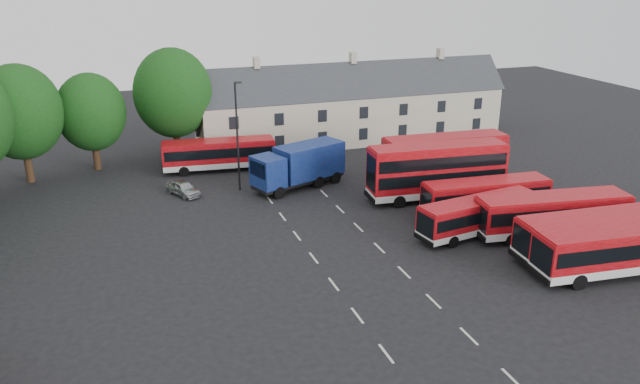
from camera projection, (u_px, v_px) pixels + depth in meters
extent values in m
plane|color=black|center=(323.00, 271.00, 41.63)|extent=(140.00, 140.00, 0.00)
cube|color=beige|center=(386.00, 354.00, 32.76)|extent=(0.15, 1.80, 0.01)
cube|color=beige|center=(357.00, 315.00, 36.31)|extent=(0.15, 1.80, 0.01)
cube|color=beige|center=(334.00, 284.00, 39.86)|extent=(0.15, 1.80, 0.01)
cube|color=beige|center=(314.00, 258.00, 43.41)|extent=(0.15, 1.80, 0.01)
cube|color=beige|center=(297.00, 236.00, 46.96)|extent=(0.15, 1.80, 0.01)
cube|color=beige|center=(282.00, 217.00, 50.51)|extent=(0.15, 1.80, 0.01)
cube|color=beige|center=(270.00, 200.00, 54.06)|extent=(0.15, 1.80, 0.01)
cube|color=beige|center=(259.00, 186.00, 57.61)|extent=(0.15, 1.80, 0.01)
cube|color=beige|center=(513.00, 379.00, 30.74)|extent=(0.15, 1.80, 0.01)
cube|color=beige|center=(469.00, 336.00, 34.29)|extent=(0.15, 1.80, 0.01)
cube|color=beige|center=(433.00, 301.00, 37.84)|extent=(0.15, 1.80, 0.01)
cube|color=beige|center=(404.00, 272.00, 41.39)|extent=(0.15, 1.80, 0.01)
cube|color=beige|center=(379.00, 248.00, 44.94)|extent=(0.15, 1.80, 0.01)
cube|color=beige|center=(358.00, 227.00, 48.49)|extent=(0.15, 1.80, 0.01)
cube|color=beige|center=(340.00, 209.00, 52.04)|extent=(0.15, 1.80, 0.01)
cube|color=beige|center=(324.00, 194.00, 55.59)|extent=(0.15, 1.80, 0.01)
cube|color=beige|center=(310.00, 180.00, 59.14)|extent=(0.15, 1.80, 0.01)
cylinder|color=black|center=(28.00, 161.00, 57.89)|extent=(0.70, 0.70, 4.02)
ellipsoid|color=#12370F|center=(20.00, 112.00, 56.28)|extent=(7.59, 7.59, 8.73)
cylinder|color=black|center=(96.00, 152.00, 61.59)|extent=(0.70, 0.70, 3.50)
ellipsoid|color=#12370F|center=(91.00, 112.00, 60.19)|extent=(6.60, 6.60, 7.59)
cylinder|color=black|center=(177.00, 139.00, 64.81)|extent=(0.70, 0.70, 4.20)
ellipsoid|color=#12370F|center=(173.00, 93.00, 63.13)|extent=(7.92, 7.92, 9.11)
cube|color=beige|center=(352.00, 117.00, 71.60)|extent=(35.00, 7.00, 5.50)
cube|color=#2D3035|center=(352.00, 93.00, 70.66)|extent=(35.70, 7.13, 7.13)
cube|color=beige|center=(256.00, 63.00, 65.92)|extent=(0.60, 0.90, 1.20)
cube|color=beige|center=(353.00, 58.00, 69.30)|extent=(0.60, 0.90, 1.20)
cube|color=beige|center=(440.00, 53.00, 72.67)|extent=(0.60, 0.90, 1.20)
cube|color=silver|center=(618.00, 263.00, 40.88)|extent=(11.88, 3.73, 0.58)
cube|color=#A30A12|center=(622.00, 245.00, 40.42)|extent=(11.88, 3.73, 2.07)
cube|color=black|center=(622.00, 244.00, 40.40)|extent=(11.42, 3.75, 1.01)
cube|color=#A30A12|center=(624.00, 229.00, 40.05)|extent=(11.63, 3.60, 0.13)
cylinder|color=black|center=(579.00, 282.00, 39.05)|extent=(1.08, 0.39, 1.06)
cube|color=silver|center=(594.00, 247.00, 43.15)|extent=(11.73, 3.44, 0.58)
cube|color=#A30A12|center=(597.00, 230.00, 42.70)|extent=(11.73, 3.44, 2.05)
cube|color=black|center=(597.00, 229.00, 42.68)|extent=(11.28, 3.47, 1.00)
cube|color=#A30A12|center=(600.00, 215.00, 42.33)|extent=(11.49, 3.32, 0.13)
cylinder|color=black|center=(558.00, 265.00, 41.27)|extent=(1.07, 0.37, 1.05)
cylinder|color=black|center=(627.00, 238.00, 45.23)|extent=(1.07, 0.37, 1.05)
cube|color=silver|center=(550.00, 226.00, 46.66)|extent=(11.78, 4.25, 0.58)
cube|color=#A30A12|center=(553.00, 210.00, 46.21)|extent=(11.78, 4.25, 2.04)
cube|color=black|center=(553.00, 209.00, 46.19)|extent=(11.33, 4.24, 0.99)
cube|color=#A30A12|center=(555.00, 196.00, 45.84)|extent=(11.53, 4.11, 0.13)
cylinder|color=black|center=(512.00, 240.00, 45.02)|extent=(1.08, 0.44, 1.05)
cylinder|color=black|center=(585.00, 220.00, 48.50)|extent=(1.08, 0.44, 1.05)
cube|color=silver|center=(478.00, 225.00, 47.04)|extent=(10.22, 3.76, 0.50)
cube|color=#A30A12|center=(479.00, 211.00, 46.65)|extent=(10.22, 3.76, 1.77)
cube|color=black|center=(479.00, 211.00, 46.64)|extent=(9.84, 3.76, 0.86)
cube|color=#A30A12|center=(480.00, 200.00, 46.33)|extent=(10.01, 3.64, 0.11)
cylinder|color=black|center=(453.00, 242.00, 44.88)|extent=(0.94, 0.39, 0.91)
cylinder|color=black|center=(500.00, 216.00, 49.38)|extent=(0.94, 0.39, 0.91)
cube|color=silver|center=(485.00, 206.00, 50.66)|extent=(10.63, 3.19, 0.52)
cube|color=#A30A12|center=(486.00, 193.00, 50.25)|extent=(10.63, 3.19, 1.86)
cube|color=black|center=(486.00, 192.00, 50.23)|extent=(10.22, 3.21, 0.90)
cube|color=#A30A12|center=(487.00, 181.00, 49.91)|extent=(10.41, 3.08, 0.11)
cylinder|color=black|center=(453.00, 218.00, 48.98)|extent=(0.97, 0.34, 0.95)
cylinder|color=black|center=(514.00, 201.00, 52.52)|extent=(0.97, 0.34, 0.95)
cube|color=silver|center=(436.00, 190.00, 54.08)|extent=(12.12, 3.78, 0.60)
cube|color=#A30A12|center=(437.00, 167.00, 53.36)|extent=(12.12, 3.78, 3.63)
cube|color=black|center=(437.00, 174.00, 53.60)|extent=(11.65, 3.80, 1.03)
cube|color=#A30A12|center=(439.00, 146.00, 52.71)|extent=(11.87, 3.65, 0.13)
cylinder|color=black|center=(399.00, 202.00, 52.21)|extent=(1.11, 0.40, 1.08)
cylinder|color=black|center=(469.00, 185.00, 56.16)|extent=(1.11, 0.40, 1.08)
cube|color=black|center=(438.00, 159.00, 53.11)|extent=(11.65, 3.80, 1.03)
cube|color=silver|center=(443.00, 177.00, 57.54)|extent=(11.60, 3.32, 0.57)
cube|color=#A30A12|center=(445.00, 155.00, 56.84)|extent=(11.60, 3.32, 3.49)
cube|color=black|center=(444.00, 163.00, 57.07)|extent=(11.15, 3.35, 0.99)
cube|color=#A30A12|center=(446.00, 136.00, 56.22)|extent=(11.36, 3.20, 0.12)
cylinder|color=black|center=(411.00, 187.00, 55.65)|extent=(1.06, 0.36, 1.04)
cylinder|color=black|center=(472.00, 172.00, 59.62)|extent=(1.06, 0.36, 1.04)
cube|color=black|center=(445.00, 148.00, 56.60)|extent=(11.15, 3.35, 0.99)
cube|color=silver|center=(219.00, 163.00, 61.64)|extent=(11.08, 3.60, 0.54)
cube|color=#A30A12|center=(219.00, 151.00, 61.21)|extent=(11.08, 3.60, 1.93)
cube|color=black|center=(219.00, 150.00, 61.20)|extent=(10.66, 3.62, 0.94)
cube|color=#A30A12|center=(218.00, 141.00, 60.86)|extent=(10.86, 3.48, 0.12)
cylinder|color=black|center=(184.00, 171.00, 59.97)|extent=(1.01, 0.38, 0.99)
cylinder|color=black|center=(253.00, 160.00, 63.49)|extent=(1.01, 0.38, 0.99)
cube|color=black|center=(299.00, 180.00, 56.91)|extent=(9.13, 5.26, 0.33)
cube|color=navy|center=(268.00, 172.00, 54.42)|extent=(3.03, 3.36, 2.66)
cube|color=black|center=(258.00, 170.00, 53.66)|extent=(0.91, 2.25, 1.33)
cube|color=navy|center=(309.00, 160.00, 57.09)|extent=(6.88, 4.77, 2.99)
cylinder|color=black|center=(279.00, 193.00, 54.21)|extent=(1.15, 0.67, 1.11)
cylinder|color=black|center=(319.00, 171.00, 59.87)|extent=(1.15, 0.67, 1.11)
imported|color=#ADB0B5|center=(183.00, 188.00, 55.04)|extent=(3.05, 4.06, 1.29)
cylinder|color=black|center=(237.00, 138.00, 54.84)|extent=(0.18, 0.18, 9.73)
cube|color=black|center=(238.00, 82.00, 53.30)|extent=(0.62, 0.35, 0.18)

